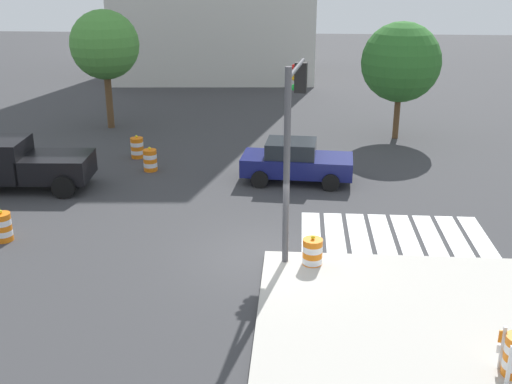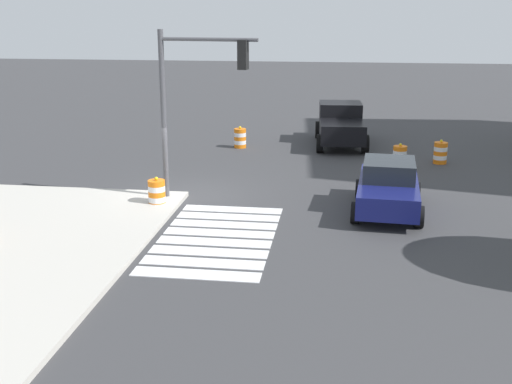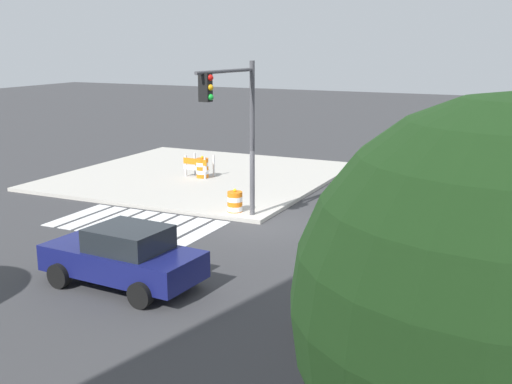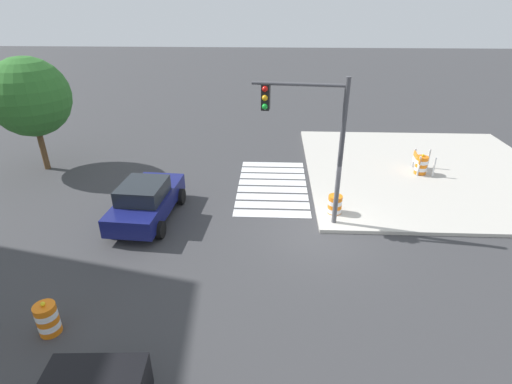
% 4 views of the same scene
% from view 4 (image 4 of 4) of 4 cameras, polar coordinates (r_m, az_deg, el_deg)
% --- Properties ---
extents(ground_plane, '(120.00, 120.00, 0.00)m').
position_cam_4_polar(ground_plane, '(15.03, 9.20, -5.94)').
color(ground_plane, '#38383A').
extents(sidewalk_corner, '(12.00, 12.00, 0.15)m').
position_cam_4_polar(sidewalk_corner, '(21.67, 23.56, 2.83)').
color(sidewalk_corner, '#BCB7AD').
rests_on(sidewalk_corner, ground).
extents(crosswalk_stripes, '(5.85, 3.20, 0.02)m').
position_cam_4_polar(crosswalk_stripes, '(18.42, 2.40, 0.86)').
color(crosswalk_stripes, silver).
rests_on(crosswalk_stripes, ground).
extents(sports_car, '(4.41, 2.36, 1.63)m').
position_cam_4_polar(sports_car, '(15.98, -15.65, -1.18)').
color(sports_car, navy).
rests_on(sports_car, ground).
extents(traffic_barrel_near_corner, '(0.56, 0.56, 1.02)m').
position_cam_4_polar(traffic_barrel_near_corner, '(16.07, 11.37, -1.97)').
color(traffic_barrel_near_corner, orange).
rests_on(traffic_barrel_near_corner, ground).
extents(traffic_barrel_crosswalk_end, '(0.56, 0.56, 1.02)m').
position_cam_4_polar(traffic_barrel_crosswalk_end, '(12.05, -28.04, -15.97)').
color(traffic_barrel_crosswalk_end, orange).
rests_on(traffic_barrel_crosswalk_end, ground).
extents(traffic_barrel_on_sidewalk, '(0.56, 0.56, 1.02)m').
position_cam_4_polar(traffic_barrel_on_sidewalk, '(20.84, 22.88, 3.63)').
color(traffic_barrel_on_sidewalk, orange).
rests_on(traffic_barrel_on_sidewalk, sidewalk_corner).
extents(construction_barricade, '(1.31, 0.90, 1.00)m').
position_cam_4_polar(construction_barricade, '(21.04, 22.70, 4.22)').
color(construction_barricade, silver).
rests_on(construction_barricade, sidewalk_corner).
extents(traffic_light_pole, '(0.61, 3.27, 5.50)m').
position_cam_4_polar(traffic_light_pole, '(13.99, 7.88, 9.36)').
color(traffic_light_pole, '#4C4C51').
rests_on(traffic_light_pole, sidewalk_corner).
extents(street_tree_streetside_near, '(3.75, 3.75, 5.57)m').
position_cam_4_polar(street_tree_streetside_near, '(22.04, -30.03, 11.85)').
color(street_tree_streetside_near, brown).
rests_on(street_tree_streetside_near, ground).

